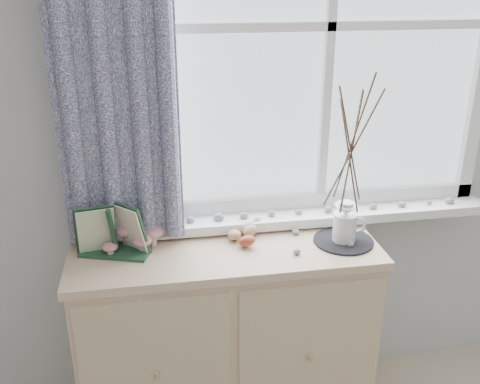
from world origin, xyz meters
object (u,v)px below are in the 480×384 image
(botanical_book, at_px, (112,233))
(toadstool_cluster, at_px, (134,233))
(sideboard, at_px, (226,337))
(twig_pitcher, at_px, (351,146))

(botanical_book, relative_size, toadstool_cluster, 1.29)
(botanical_book, bearing_deg, sideboard, 19.16)
(twig_pitcher, bearing_deg, botanical_book, -159.06)
(sideboard, distance_m, botanical_book, 0.68)
(botanical_book, bearing_deg, toadstool_cluster, 63.17)
(sideboard, height_order, botanical_book, botanical_book)
(sideboard, bearing_deg, twig_pitcher, -3.47)
(twig_pitcher, bearing_deg, toadstool_cluster, -164.42)
(botanical_book, xyz_separation_m, twig_pitcher, (0.89, -0.02, 0.29))
(sideboard, bearing_deg, botanical_book, -178.91)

